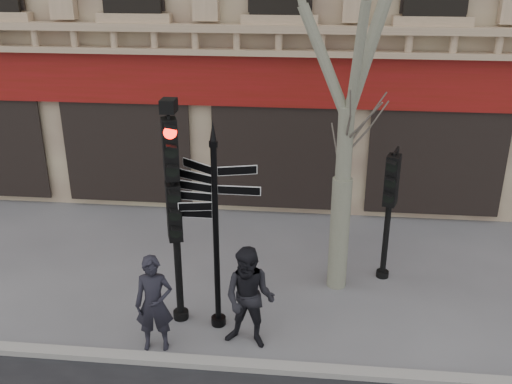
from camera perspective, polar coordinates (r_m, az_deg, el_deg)
ground at (r=11.14m, az=0.28°, el=-12.67°), size 80.00×80.00×0.00m
kerb at (r=10.00m, az=-0.56°, el=-16.99°), size 80.00×0.25×0.12m
fingerpost at (r=9.76m, az=-4.14°, el=-0.23°), size 1.93×1.93×3.96m
traffic_signal_main at (r=10.01m, az=-8.26°, el=0.40°), size 0.55×0.47×4.26m
traffic_signal_secondary at (r=11.92m, az=13.27°, el=-0.16°), size 0.55×0.46×2.79m
pedestrian_a at (r=10.12m, az=-10.15°, el=-10.95°), size 0.71×0.52×1.80m
pedestrian_b at (r=10.01m, az=-0.66°, el=-10.60°), size 1.05×0.88×1.91m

